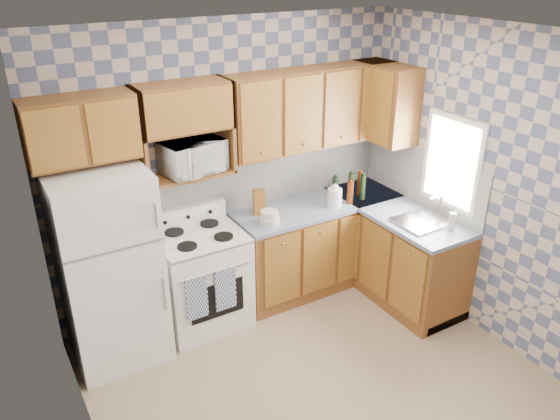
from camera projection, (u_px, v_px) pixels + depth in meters
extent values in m
plane|color=#887053|center=(322.00, 384.00, 4.42)|extent=(3.40, 3.40, 0.00)
cube|color=slate|center=(229.00, 168.00, 5.09)|extent=(3.40, 0.02, 2.70)
cube|color=slate|center=(491.00, 189.00, 4.64)|extent=(0.02, 3.20, 2.70)
cube|color=silver|center=(267.00, 175.00, 5.33)|extent=(2.60, 0.02, 0.56)
cube|color=silver|center=(421.00, 176.00, 5.32)|extent=(0.02, 1.60, 0.56)
cube|color=white|center=(109.00, 269.00, 4.44)|extent=(0.75, 0.70, 1.68)
cube|color=white|center=(202.00, 280.00, 5.00)|extent=(0.76, 0.65, 0.90)
cube|color=silver|center=(199.00, 236.00, 4.81)|extent=(0.76, 0.65, 0.02)
cube|color=white|center=(186.00, 215.00, 4.98)|extent=(0.76, 0.08, 0.17)
cube|color=navy|center=(197.00, 298.00, 4.61)|extent=(0.19, 0.02, 0.41)
cube|color=navy|center=(225.00, 289.00, 4.74)|extent=(0.19, 0.02, 0.41)
cube|color=brown|center=(317.00, 245.00, 5.63)|extent=(1.75, 0.60, 0.88)
cube|color=brown|center=(392.00, 251.00, 5.51)|extent=(0.60, 1.60, 0.88)
cube|color=slate|center=(319.00, 205.00, 5.43)|extent=(1.77, 0.63, 0.04)
cube|color=slate|center=(396.00, 210.00, 5.31)|extent=(0.63, 1.60, 0.04)
cube|color=brown|center=(313.00, 108.00, 5.13)|extent=(1.75, 0.33, 0.74)
cube|color=brown|center=(80.00, 129.00, 4.09)|extent=(0.82, 0.33, 0.50)
cube|color=brown|center=(384.00, 102.00, 5.32)|extent=(0.33, 0.70, 0.74)
cube|color=brown|center=(188.00, 175.00, 4.70)|extent=(0.80, 0.33, 0.03)
imported|color=white|center=(193.00, 157.00, 4.66)|extent=(0.57, 0.44, 0.28)
cube|color=#B7B7BC|center=(422.00, 222.00, 5.03)|extent=(0.48, 0.40, 0.03)
cube|color=white|center=(452.00, 163.00, 4.94)|extent=(0.02, 0.66, 0.86)
cylinder|color=black|center=(351.00, 186.00, 5.44)|extent=(0.06, 0.06, 0.28)
cylinder|color=black|center=(362.00, 187.00, 5.45)|extent=(0.06, 0.06, 0.26)
cylinder|color=#552008|center=(360.00, 184.00, 5.55)|extent=(0.06, 0.06, 0.24)
cylinder|color=#552008|center=(350.00, 193.00, 5.36)|extent=(0.06, 0.06, 0.22)
cylinder|color=black|center=(335.00, 188.00, 5.43)|extent=(0.06, 0.06, 0.25)
cube|color=brown|center=(259.00, 202.00, 5.14)|extent=(0.14, 0.14, 0.24)
cylinder|color=white|center=(335.00, 197.00, 5.31)|extent=(0.14, 0.14, 0.18)
cylinder|color=beige|center=(452.00, 222.00, 4.85)|extent=(0.06, 0.06, 0.17)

